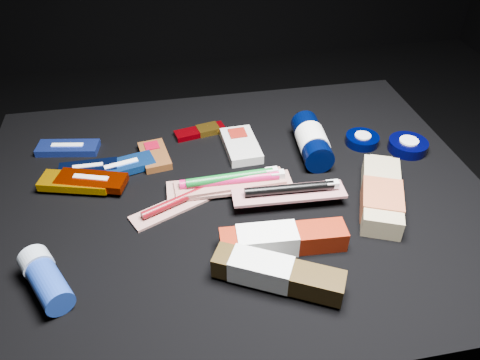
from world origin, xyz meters
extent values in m
plane|color=black|center=(0.00, 0.00, 0.00)|extent=(3.00, 3.00, 0.00)
cube|color=black|center=(0.00, 0.00, 0.20)|extent=(0.98, 0.78, 0.40)
cube|color=#1F36A5|center=(-0.33, 0.20, 0.41)|extent=(0.14, 0.07, 0.02)
cube|color=white|center=(-0.33, 0.20, 0.41)|extent=(0.07, 0.02, 0.02)
cube|color=#1548A5|center=(-0.21, 0.11, 0.41)|extent=(0.14, 0.08, 0.02)
cube|color=white|center=(-0.21, 0.11, 0.41)|extent=(0.07, 0.03, 0.02)
cube|color=black|center=(-0.28, 0.11, 0.41)|extent=(0.11, 0.04, 0.01)
cube|color=silver|center=(-0.28, 0.11, 0.41)|extent=(0.06, 0.01, 0.02)
cube|color=#DF9300|center=(-0.30, 0.07, 0.42)|extent=(0.14, 0.09, 0.02)
cube|color=white|center=(-0.30, 0.07, 0.42)|extent=(0.07, 0.03, 0.02)
cube|color=#6D1300|center=(-0.27, 0.06, 0.42)|extent=(0.14, 0.09, 0.02)
cube|color=beige|center=(-0.27, 0.06, 0.42)|extent=(0.07, 0.03, 0.02)
cube|color=#5A3014|center=(-0.14, 0.14, 0.41)|extent=(0.07, 0.11, 0.02)
cube|color=maroon|center=(-0.15, 0.16, 0.41)|extent=(0.03, 0.03, 0.02)
cube|color=beige|center=(0.04, 0.14, 0.41)|extent=(0.07, 0.13, 0.02)
cube|color=maroon|center=(0.04, 0.17, 0.41)|extent=(0.04, 0.04, 0.02)
cube|color=#840108|center=(-0.04, 0.22, 0.41)|extent=(0.12, 0.06, 0.01)
cube|color=#94681A|center=(-0.02, 0.22, 0.41)|extent=(0.05, 0.05, 0.01)
cylinder|color=black|center=(0.19, 0.10, 0.43)|extent=(0.07, 0.15, 0.06)
cylinder|color=white|center=(0.19, 0.10, 0.43)|extent=(0.07, 0.07, 0.06)
cylinder|color=black|center=(0.19, 0.18, 0.43)|extent=(0.02, 0.02, 0.02)
cube|color=black|center=(0.19, 0.20, 0.42)|extent=(0.02, 0.03, 0.01)
cylinder|color=black|center=(0.31, 0.11, 0.41)|extent=(0.07, 0.07, 0.02)
cylinder|color=silver|center=(0.31, 0.11, 0.41)|extent=(0.04, 0.04, 0.02)
cylinder|color=black|center=(0.39, 0.07, 0.41)|extent=(0.08, 0.08, 0.02)
cylinder|color=silver|center=(0.39, 0.07, 0.41)|extent=(0.04, 0.04, 0.03)
cube|color=tan|center=(0.26, -0.08, 0.42)|extent=(0.14, 0.20, 0.04)
cube|color=#B05733|center=(0.26, -0.10, 0.42)|extent=(0.10, 0.11, 0.04)
cube|color=tan|center=(0.30, 0.01, 0.42)|extent=(0.05, 0.04, 0.03)
cylinder|color=navy|center=(-0.31, -0.19, 0.42)|extent=(0.08, 0.10, 0.04)
cylinder|color=#99A8B7|center=(-0.34, -0.14, 0.42)|extent=(0.06, 0.05, 0.05)
cube|color=silver|center=(-0.11, -0.02, 0.40)|extent=(0.19, 0.12, 0.01)
cylinder|color=#62080F|center=(-0.11, -0.02, 0.41)|extent=(0.14, 0.08, 0.01)
cube|color=silver|center=(-0.04, 0.01, 0.41)|extent=(0.02, 0.02, 0.01)
cube|color=silver|center=(-0.01, 0.01, 0.41)|extent=(0.24, 0.06, 0.01)
cylinder|color=#B81250|center=(-0.01, 0.01, 0.42)|extent=(0.19, 0.02, 0.02)
cube|color=silver|center=(0.09, 0.01, 0.43)|extent=(0.03, 0.02, 0.01)
cube|color=beige|center=(0.00, 0.01, 0.42)|extent=(0.21, 0.06, 0.01)
cylinder|color=#0A661F|center=(0.00, 0.01, 0.43)|extent=(0.17, 0.02, 0.02)
cube|color=white|center=(0.08, 0.01, 0.43)|extent=(0.02, 0.01, 0.01)
cube|color=beige|center=(0.10, -0.05, 0.42)|extent=(0.21, 0.06, 0.01)
cylinder|color=black|center=(0.10, -0.05, 0.44)|extent=(0.17, 0.03, 0.02)
cube|color=silver|center=(0.18, -0.06, 0.44)|extent=(0.02, 0.01, 0.01)
cube|color=maroon|center=(0.06, -0.16, 0.42)|extent=(0.21, 0.06, 0.04)
cube|color=white|center=(0.03, -0.16, 0.42)|extent=(0.10, 0.05, 0.04)
cube|color=#2F210B|center=(0.03, -0.23, 0.42)|extent=(0.20, 0.13, 0.04)
cube|color=silver|center=(0.00, -0.22, 0.43)|extent=(0.11, 0.09, 0.04)
camera|label=1|loc=(-0.12, -0.68, 0.98)|focal=35.00mm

